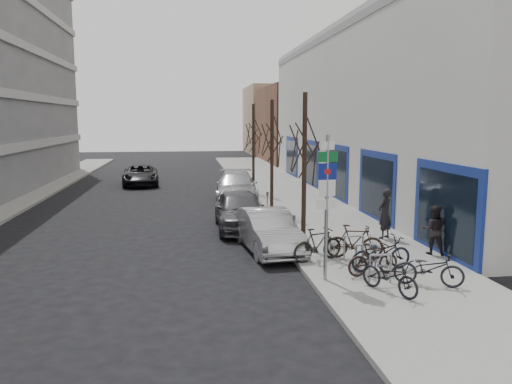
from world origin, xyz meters
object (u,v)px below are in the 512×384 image
object	(u,v)px
meter_front	(294,230)
bike_near_left	(390,273)
highway_sign_pole	(327,198)
pedestrian_far	(434,230)
tree_near	(305,134)
tree_far	(253,128)
bike_mid_curb	(381,251)
tree_mid	(272,130)
meter_mid	(267,203)
bike_far_curb	(429,266)
parked_car_back	(237,187)
pedestrian_near	(385,214)
parked_car_front	(268,231)
parked_car_mid	(239,210)
bike_near_right	(373,259)
bike_far_inner	(355,241)
bike_rack	(366,254)
lane_car	(141,175)
meter_back	(251,187)
bike_mid_inner	(318,244)

from	to	relation	value
meter_front	bike_near_left	bearing A→B (deg)	-69.46
highway_sign_pole	pedestrian_far	distance (m)	5.03
highway_sign_pole	tree_near	world-z (taller)	tree_near
tree_far	bike_mid_curb	distance (m)	16.30
tree_mid	bike_mid_curb	bearing A→B (deg)	-79.82
tree_mid	bike_near_left	world-z (taller)	tree_mid
meter_mid	bike_far_curb	world-z (taller)	meter_mid
parked_car_back	pedestrian_near	size ratio (longest dim) A/B	2.97
parked_car_front	parked_car_mid	bearing A→B (deg)	92.90
bike_mid_curb	bike_near_right	bearing A→B (deg)	128.13
pedestrian_far	bike_far_curb	bearing A→B (deg)	86.88
bike_far_inner	bike_near_left	bearing A→B (deg)	-170.00
highway_sign_pole	bike_rack	bearing A→B (deg)	23.59
bike_rack	bike_near_right	xyz separation A→B (m)	(0.07, -0.41, -0.02)
meter_mid	bike_far_curb	distance (m)	9.81
bike_far_inner	pedestrian_near	distance (m)	3.23
bike_mid_curb	parked_car_mid	world-z (taller)	parked_car_mid
meter_front	parked_car_mid	xyz separation A→B (m)	(-1.36, 4.43, -0.09)
bike_near_right	lane_car	xyz separation A→B (m)	(-8.47, 22.39, 0.08)
tree_mid	parked_car_front	distance (m)	7.16
meter_back	pedestrian_near	bearing A→B (deg)	-68.26
tree_far	bike_near_right	world-z (taller)	tree_far
bike_near_right	pedestrian_near	world-z (taller)	pedestrian_near
pedestrian_far	bike_near_left	bearing A→B (deg)	75.16
tree_near	bike_near_left	size ratio (longest dim) A/B	3.09
bike_rack	tree_far	bearing A→B (deg)	94.32
bike_near_left	highway_sign_pole	bearing A→B (deg)	108.68
tree_far	pedestrian_far	distance (m)	15.27
highway_sign_pole	meter_mid	bearing A→B (deg)	91.68
bike_far_inner	lane_car	world-z (taller)	lane_car
tree_far	bike_mid_curb	xyz separation A→B (m)	(1.68, -15.86, -3.36)
bike_far_curb	tree_near	bearing A→B (deg)	53.09
bike_mid_inner	parked_car_back	bearing A→B (deg)	-12.85
lane_car	pedestrian_far	bearing A→B (deg)	-65.48
bike_far_curb	tree_far	bearing A→B (deg)	32.11
meter_back	bike_mid_inner	xyz separation A→B (m)	(0.54, -12.12, -0.22)
bike_mid_inner	pedestrian_near	xyz separation A→B (m)	(3.27, 2.58, 0.40)
parked_car_back	tree_far	bearing A→B (deg)	60.23
meter_back	parked_car_back	world-z (taller)	parked_car_back
parked_car_front	parked_car_back	world-z (taller)	parked_car_back
meter_front	bike_near_right	world-z (taller)	meter_front
meter_back	bike_near_right	size ratio (longest dim) A/B	0.78
tree_near	bike_mid_curb	bearing A→B (deg)	-59.58
meter_back	pedestrian_near	xyz separation A→B (m)	(3.80, -9.54, 0.18)
tree_far	lane_car	xyz separation A→B (m)	(-7.20, 6.08, -3.38)
highway_sign_pole	bike_far_inner	distance (m)	3.06
lane_car	pedestrian_near	bearing A→B (deg)	-64.19
bike_near_left	bike_far_inner	world-z (taller)	bike_far_inner
meter_mid	bike_mid_inner	world-z (taller)	meter_mid
meter_front	lane_car	size ratio (longest dim) A/B	0.25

